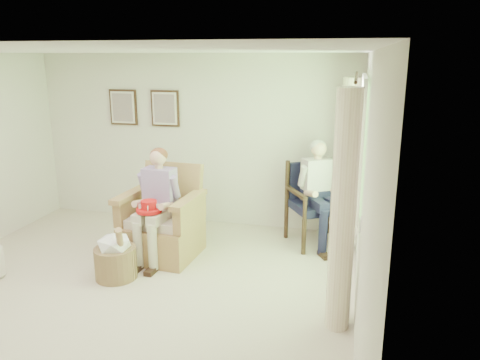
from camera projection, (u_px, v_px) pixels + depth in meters
The scene contains 15 objects.
floor at pixel (112, 305), 4.95m from camera, with size 5.50×5.50×0.00m, color beige.
back_wall at pixel (194, 140), 7.20m from camera, with size 5.00×0.04×2.60m, color silver.
right_wall at pixel (363, 206), 4.04m from camera, with size 0.04×5.50×2.60m, color silver.
ceiling at pixel (92, 51), 4.28m from camera, with size 5.00×5.50×0.02m, color white.
window at pixel (361, 148), 5.10m from camera, with size 0.13×2.50×1.63m.
curtain_left at pixel (343, 213), 4.32m from camera, with size 0.34×0.34×2.30m, color beige.
curtain_right at pixel (348, 166), 6.16m from camera, with size 0.34×0.34×2.30m, color beige.
framed_print_left at pixel (123, 107), 7.30m from camera, with size 0.45×0.05×0.55m.
framed_print_right at pixel (165, 108), 7.14m from camera, with size 0.45×0.05×0.55m.
wicker_armchair at pixel (163, 228), 6.13m from camera, with size 0.93×0.92×1.19m.
wood_armchair at pixel (318, 200), 6.55m from camera, with size 0.72×0.68×1.11m.
person_wicker at pixel (157, 197), 5.86m from camera, with size 0.40×0.63×1.42m.
person_dark at pixel (318, 186), 6.31m from camera, with size 0.40×0.63×1.44m.
red_hat at pixel (149, 208), 5.70m from camera, with size 0.31×0.31×0.14m.
hatbox at pixel (115, 256), 5.50m from camera, with size 0.51×0.51×0.72m.
Camera 1 is at (2.38, -3.99, 2.56)m, focal length 35.00 mm.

